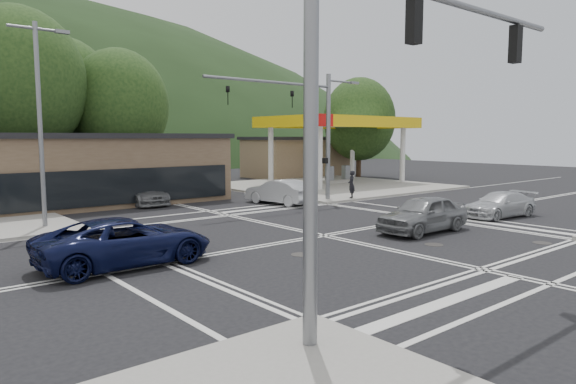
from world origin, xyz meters
TOP-DOWN VIEW (x-y plane):
  - ground at (0.00, 0.00)m, footprint 120.00×120.00m
  - sidewalk_ne at (15.00, 15.00)m, footprint 16.00×16.00m
  - gas_station_canopy at (16.99, 15.99)m, footprint 12.32×8.34m
  - convenience_store at (20.00, 25.00)m, footprint 10.00×6.00m
  - commercial_row at (-8.00, 17.00)m, footprint 24.00×8.00m
  - tree_n_b at (-6.00, 24.00)m, footprint 9.00×9.00m
  - tree_n_c at (1.00, 24.00)m, footprint 7.60×7.60m
  - tree_n_e at (-2.00, 28.00)m, footprint 8.40×8.40m
  - tree_ne at (24.00, 20.00)m, footprint 7.20×7.20m
  - streetlight_nw at (-8.44, 9.00)m, footprint 2.50×0.25m
  - signal_mast_ne at (6.95, 8.20)m, footprint 11.65×0.30m
  - signal_mast_sw at (-6.39, -8.20)m, footprint 9.14×0.28m
  - car_blue_west at (-8.26, 0.50)m, footprint 5.54×2.58m
  - car_grey_center at (3.85, -2.15)m, footprint 4.66×1.88m
  - car_silver_east at (10.44, -2.13)m, footprint 4.57×2.30m
  - car_queue_a at (4.94, 9.06)m, footprint 2.26×4.75m
  - car_queue_b at (3.33, 15.96)m, footprint 2.75×5.17m
  - car_northbound at (-1.66, 14.37)m, footprint 2.02×4.96m
  - pedestrian at (9.65, 7.50)m, footprint 0.77×0.74m

SIDE VIEW (x-z plane):
  - ground at x=0.00m, z-range 0.00..0.00m
  - sidewalk_ne at x=15.00m, z-range 0.00..0.15m
  - car_silver_east at x=10.44m, z-range 0.00..1.27m
  - car_northbound at x=-1.66m, z-range 0.00..1.44m
  - car_queue_a at x=4.94m, z-range 0.00..1.50m
  - car_blue_west at x=-8.26m, z-range 0.00..1.54m
  - car_grey_center at x=3.85m, z-range 0.00..1.58m
  - car_queue_b at x=3.33m, z-range 0.00..1.68m
  - pedestrian at x=9.65m, z-range 0.15..1.93m
  - convenience_store at x=20.00m, z-range 0.00..3.80m
  - commercial_row at x=-8.00m, z-range 0.00..4.00m
  - gas_station_canopy at x=16.99m, z-range 2.17..7.92m
  - streetlight_nw at x=-8.44m, z-range 0.55..9.55m
  - signal_mast_ne at x=6.95m, z-range 1.07..9.07m
  - signal_mast_sw at x=-6.39m, z-range 1.12..9.12m
  - tree_ne at x=24.00m, z-range 0.85..10.84m
  - tree_n_c at x=1.00m, z-range 1.06..11.93m
  - tree_n_e at x=-2.00m, z-range 1.15..13.13m
  - tree_n_b at x=-6.00m, z-range 1.30..14.28m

